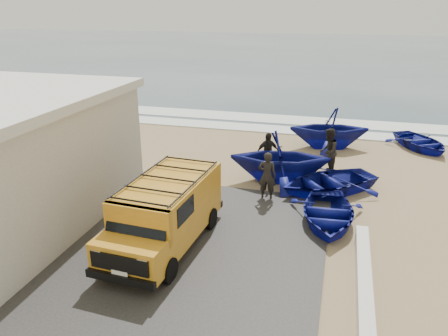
# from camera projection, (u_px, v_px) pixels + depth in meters

# --- Properties ---
(ground) EXTENTS (160.00, 160.00, 0.00)m
(ground) POSITION_uv_depth(u_px,v_px,m) (207.00, 222.00, 14.80)
(ground) COLOR #9E845B
(slab) EXTENTS (12.00, 10.00, 0.05)m
(slab) POSITION_uv_depth(u_px,v_px,m) (126.00, 242.00, 13.47)
(slab) COLOR #373533
(slab) RESTS_ON ground
(ocean) EXTENTS (180.00, 88.00, 0.01)m
(ocean) POSITION_uv_depth(u_px,v_px,m) (318.00, 53.00, 65.33)
(ocean) COLOR #385166
(ocean) RESTS_ON ground
(surf_line) EXTENTS (180.00, 1.60, 0.06)m
(surf_line) POSITION_uv_depth(u_px,v_px,m) (268.00, 129.00, 25.61)
(surf_line) COLOR white
(surf_line) RESTS_ON ground
(surf_wash) EXTENTS (180.00, 2.20, 0.04)m
(surf_wash) POSITION_uv_depth(u_px,v_px,m) (274.00, 119.00, 27.87)
(surf_wash) COLOR white
(surf_wash) RESTS_ON ground
(parapet) EXTENTS (0.35, 6.00, 0.55)m
(parapet) POSITION_uv_depth(u_px,v_px,m) (364.00, 292.00, 10.76)
(parapet) COLOR silver
(parapet) RESTS_ON ground
(van) EXTENTS (2.28, 5.08, 2.13)m
(van) POSITION_uv_depth(u_px,v_px,m) (166.00, 211.00, 13.00)
(van) COLOR orange
(van) RESTS_ON ground
(boat_near_left) EXTENTS (2.87, 3.82, 0.75)m
(boat_near_left) POSITION_uv_depth(u_px,v_px,m) (327.00, 213.00, 14.58)
(boat_near_left) COLOR navy
(boat_near_left) RESTS_ON ground
(boat_near_right) EXTENTS (4.91, 4.69, 0.83)m
(boat_near_right) POSITION_uv_depth(u_px,v_px,m) (327.00, 182.00, 17.04)
(boat_near_right) COLOR navy
(boat_near_right) RESTS_ON ground
(boat_mid_left) EXTENTS (4.58, 4.12, 2.14)m
(boat_mid_left) POSITION_uv_depth(u_px,v_px,m) (280.00, 157.00, 17.77)
(boat_mid_left) COLOR navy
(boat_mid_left) RESTS_ON ground
(boat_far_left) EXTENTS (4.53, 4.11, 2.07)m
(boat_far_left) POSITION_uv_depth(u_px,v_px,m) (329.00, 128.00, 22.05)
(boat_far_left) COLOR navy
(boat_far_left) RESTS_ON ground
(boat_far_right) EXTENTS (3.90, 4.31, 0.73)m
(boat_far_right) POSITION_uv_depth(u_px,v_px,m) (421.00, 142.00, 22.06)
(boat_far_right) COLOR navy
(boat_far_right) RESTS_ON ground
(fisherman_front) EXTENTS (0.68, 0.45, 1.85)m
(fisherman_front) POSITION_uv_depth(u_px,v_px,m) (267.00, 176.00, 16.24)
(fisherman_front) COLOR black
(fisherman_front) RESTS_ON ground
(fisherman_middle) EXTENTS (0.90, 1.08, 2.01)m
(fisherman_middle) POSITION_uv_depth(u_px,v_px,m) (328.00, 151.00, 18.67)
(fisherman_middle) COLOR black
(fisherman_middle) RESTS_ON ground
(fisherman_back) EXTENTS (1.11, 0.93, 1.78)m
(fisherman_back) POSITION_uv_depth(u_px,v_px,m) (267.00, 153.00, 18.85)
(fisherman_back) COLOR black
(fisherman_back) RESTS_ON ground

